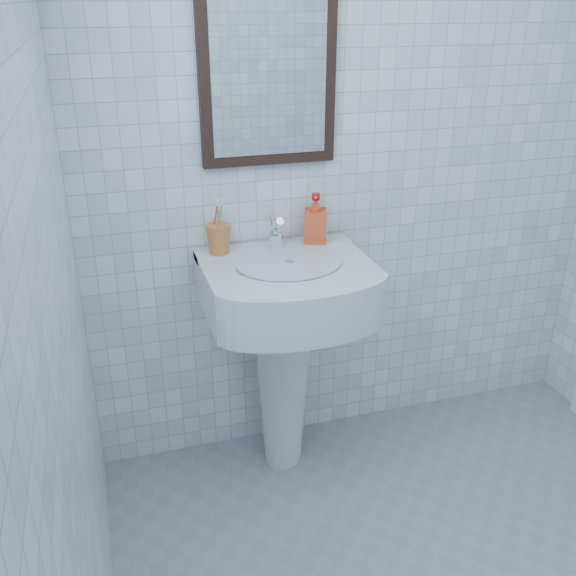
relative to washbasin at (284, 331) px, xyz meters
name	(u,v)px	position (x,y,z in m)	size (l,w,h in m)	color
wall_back	(358,154)	(0.36, 0.21, 0.62)	(2.20, 0.02, 2.50)	white
wall_left	(53,332)	(-0.74, -0.99, 0.62)	(0.02, 2.40, 2.50)	white
washbasin	(284,331)	(0.00, 0.00, 0.00)	(0.61, 0.45, 0.94)	silver
faucet	(276,234)	(0.00, 0.11, 0.36)	(0.06, 0.12, 0.14)	silver
toothbrush_cup	(219,239)	(-0.22, 0.12, 0.36)	(0.09, 0.09, 0.11)	#C57133
soap_dispenser	(315,218)	(0.17, 0.13, 0.40)	(0.09, 0.09, 0.19)	red
wall_mirror	(268,77)	(0.00, 0.19, 0.92)	(0.50, 0.04, 0.62)	black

